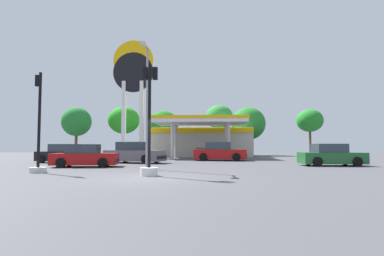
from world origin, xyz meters
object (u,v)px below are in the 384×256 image
at_px(car_1, 135,153).
at_px(tree_5, 310,121).
at_px(car_4, 85,157).
at_px(tree_2, 163,125).
at_px(car_3, 331,156).
at_px(tree_1, 124,120).
at_px(station_pole_sign, 133,81).
at_px(tree_0, 77,122).
at_px(car_0, 63,154).
at_px(corner_streetlamp, 146,95).
at_px(tree_4, 248,124).
at_px(tree_3, 219,117).
at_px(traffic_signal_0, 38,144).
at_px(car_2, 220,152).
at_px(traffic_signal_1, 149,140).

height_order(car_1, tree_5, tree_5).
xyz_separation_m(car_4, tree_2, (1.46, 24.94, 3.59)).
xyz_separation_m(car_3, tree_1, (-20.26, 22.81, 4.32)).
bearing_deg(station_pole_sign, tree_0, 140.05).
bearing_deg(tree_2, station_pole_sign, -101.79).
bearing_deg(car_0, tree_0, 110.96).
xyz_separation_m(car_4, corner_streetlamp, (4.30, -2.11, 3.53)).
distance_m(car_3, corner_streetlamp, 12.80).
relative_size(car_3, corner_streetlamp, 0.59).
relative_size(tree_4, corner_streetlamp, 0.94).
height_order(car_0, tree_3, tree_3).
relative_size(tree_1, tree_5, 1.08).
distance_m(station_pole_sign, tree_2, 11.10).
xyz_separation_m(car_3, traffic_signal_0, (-16.69, -5.94, 0.76)).
bearing_deg(tree_1, tree_2, 3.46).
height_order(tree_1, tree_3, tree_3).
distance_m(tree_0, corner_streetlamp, 29.68).
bearing_deg(car_0, car_4, -51.07).
relative_size(car_2, traffic_signal_1, 0.95).
relative_size(traffic_signal_0, traffic_signal_1, 1.00).
bearing_deg(car_3, car_2, 137.15).
relative_size(station_pole_sign, corner_streetlamp, 1.92).
xyz_separation_m(car_3, traffic_signal_1, (-10.86, -7.28, 0.92)).
bearing_deg(tree_5, tree_1, 179.35).
bearing_deg(corner_streetlamp, tree_2, 96.00).
bearing_deg(tree_1, car_4, -80.13).
bearing_deg(car_4, car_1, 64.33).
height_order(tree_0, corner_streetlamp, corner_streetlamp).
relative_size(tree_1, tree_2, 1.09).
distance_m(car_1, car_4, 4.92).
bearing_deg(car_2, corner_streetlamp, -113.78).
bearing_deg(car_2, tree_2, 114.17).
bearing_deg(car_3, car_1, 169.15).
relative_size(traffic_signal_1, tree_2, 0.79).
relative_size(traffic_signal_1, tree_5, 0.78).
relative_size(car_3, car_4, 0.99).
bearing_deg(tree_0, tree_5, 1.46).
relative_size(car_1, tree_4, 0.74).
bearing_deg(tree_3, station_pole_sign, -135.51).
height_order(station_pole_sign, car_0, station_pole_sign).
bearing_deg(tree_1, traffic_signal_0, -82.93).
bearing_deg(car_2, tree_4, 72.76).
bearing_deg(car_4, corner_streetlamp, -26.12).
xyz_separation_m(tree_1, tree_3, (13.82, 0.35, 0.45)).
bearing_deg(tree_5, traffic_signal_0, -128.78).
distance_m(traffic_signal_0, tree_0, 29.57).
distance_m(tree_3, corner_streetlamp, 27.58).
bearing_deg(station_pole_sign, car_1, -75.31).
bearing_deg(car_2, car_0, -161.49).
relative_size(station_pole_sign, car_3, 3.22).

